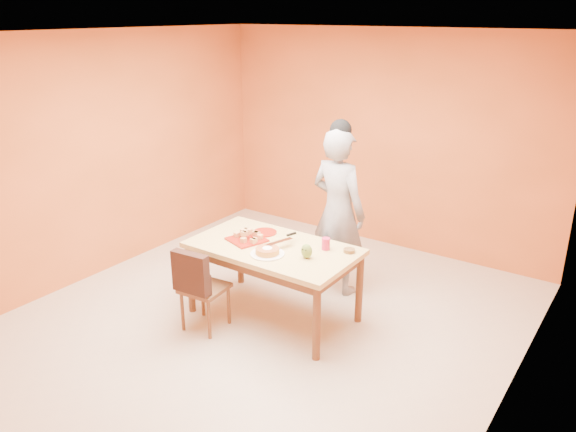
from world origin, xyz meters
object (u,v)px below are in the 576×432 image
Objects in this scene: dining_chair at (203,286)px; magenta_glass at (326,244)px; dining_table at (273,255)px; egg_ornament at (307,251)px; person at (338,212)px; pastry_platter at (247,240)px; checker_tin at (349,251)px; sponge_cake at (267,251)px; red_dinner_plate at (265,232)px.

dining_chair is 7.48× the size of magenta_glass.
egg_ornament reaches higher than dining_table.
person is (0.21, 0.88, 0.23)m from dining_table.
pastry_platter is 0.79m from magenta_glass.
dining_chair reaches higher than pastry_platter.
pastry_platter is (-0.29, -0.04, 0.10)m from dining_table.
checker_tin reaches higher than pastry_platter.
magenta_glass reaches higher than sponge_cake.
pastry_platter is at bearing -161.53° from checker_tin.
dining_chair is at bearing -126.98° from dining_table.
egg_ornament reaches higher than magenta_glass.
egg_ornament is at bearing 110.91° from person.
dining_chair reaches higher than dining_table.
sponge_cake is 1.62× the size of egg_ornament.
magenta_glass reaches higher than red_dinner_plate.
dining_chair is 1.04m from egg_ornament.
person is at bearing 110.72° from magenta_glass.
person is 8.10× the size of sponge_cake.
pastry_platter is 0.40m from sponge_cake.
checker_tin is (0.21, 0.07, -0.04)m from magenta_glass.
dining_chair is 7.82× the size of checker_tin.
dining_table is 0.53m from magenta_glass.
dining_table is 0.93m from person.
pastry_platter is at bearing 69.81° from person.
pastry_platter is at bearing 70.92° from dining_chair.
dining_chair is 1.62m from person.
dining_chair is 6.22× the size of egg_ornament.
dining_table is 7.26× the size of sponge_cake.
pastry_platter is at bearing -161.18° from magenta_glass.
person reaches higher than dining_chair.
person is 0.95m from egg_ornament.
dining_chair is 0.85m from red_dinner_plate.
sponge_cake is at bearing 91.38° from person.
sponge_cake reaches higher than checker_tin.
red_dinner_plate is 2.25× the size of checker_tin.
egg_ornament is at bearing 25.70° from dining_chair.
checker_tin is (0.67, 0.28, 0.11)m from dining_table.
dining_chair is 3.47× the size of red_dinner_plate.
egg_ornament is at bearing -7.19° from dining_table.
egg_ornament is 0.42m from checker_tin.
pastry_platter is (0.13, 0.51, 0.33)m from dining_chair.
egg_ornament is at bearing 22.81° from sponge_cake.
pastry_platter is 1.46× the size of sponge_cake.
red_dinner_plate is 0.94m from checker_tin.
magenta_glass reaches higher than dining_table.
person reaches higher than pastry_platter.
pastry_platter is 1.01m from checker_tin.
sponge_cake is 0.37m from egg_ornament.
checker_tin is (0.26, 0.33, -0.05)m from egg_ornament.
magenta_glass is at bearing -0.20° from red_dinner_plate.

